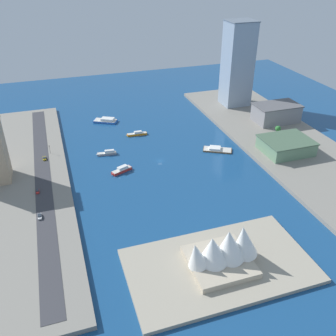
# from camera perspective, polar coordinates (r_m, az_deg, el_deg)

# --- Properties ---
(ground_plane) EXTENTS (440.00, 440.00, 0.00)m
(ground_plane) POSITION_cam_1_polar(r_m,az_deg,el_deg) (258.80, -1.24, 1.12)
(ground_plane) COLOR navy
(quay_west) EXTENTS (70.00, 240.00, 2.53)m
(quay_west) POSITION_cam_1_polar(r_m,az_deg,el_deg) (298.16, 17.01, 4.16)
(quay_west) COLOR gray
(quay_west) RESTS_ON ground_plane
(quay_east) EXTENTS (70.00, 240.00, 2.53)m
(quay_east) POSITION_cam_1_polar(r_m,az_deg,el_deg) (251.84, -22.97, -2.13)
(quay_east) COLOR gray
(quay_east) RESTS_ON ground_plane
(peninsula_point) EXTENTS (85.32, 48.25, 2.00)m
(peninsula_point) POSITION_cam_1_polar(r_m,az_deg,el_deg) (178.86, 7.86, -14.61)
(peninsula_point) COLOR #A89E89
(peninsula_point) RESTS_ON ground_plane
(road_strip) EXTENTS (9.78, 228.00, 0.15)m
(road_strip) POSITION_cam_1_polar(r_m,az_deg,el_deg) (249.44, -18.67, -1.18)
(road_strip) COLOR #38383D
(road_strip) RESTS_ON quay_east
(tugboat_red) EXTENTS (15.33, 9.31, 3.82)m
(tugboat_red) POSITION_cam_1_polar(r_m,az_deg,el_deg) (247.04, -7.12, -0.29)
(tugboat_red) COLOR red
(tugboat_red) RESTS_ON ground_plane
(barge_flat_brown) EXTENTS (22.00, 17.01, 2.59)m
(barge_flat_brown) POSITION_cam_1_polar(r_m,az_deg,el_deg) (274.15, 7.49, 2.85)
(barge_flat_brown) COLOR brown
(barge_flat_brown) RESTS_ON ground_plane
(catamaran_blue) EXTENTS (21.11, 16.59, 3.75)m
(catamaran_blue) POSITION_cam_1_polar(r_m,az_deg,el_deg) (323.03, -9.49, 7.20)
(catamaran_blue) COLOR blue
(catamaran_blue) RESTS_ON ground_plane
(yacht_sleek_gray) EXTENTS (14.81, 4.67, 3.45)m
(yacht_sleek_gray) POSITION_cam_1_polar(r_m,az_deg,el_deg) (269.66, -9.30, 2.29)
(yacht_sleek_gray) COLOR #999EA3
(yacht_sleek_gray) RESTS_ON ground_plane
(water_taxi_orange) EXTENTS (16.82, 4.26, 3.25)m
(water_taxi_orange) POSITION_cam_1_polar(r_m,az_deg,el_deg) (296.17, -4.78, 5.26)
(water_taxi_orange) COLOR orange
(water_taxi_orange) RESTS_ON ground_plane
(warehouse_low_gray) EXTENTS (36.82, 22.45, 14.60)m
(warehouse_low_gray) POSITION_cam_1_polar(r_m,az_deg,el_deg) (325.03, 16.25, 8.14)
(warehouse_low_gray) COLOR gray
(warehouse_low_gray) RESTS_ON quay_west
(terminal_long_green) EXTENTS (34.04, 28.15, 9.72)m
(terminal_long_green) POSITION_cam_1_polar(r_m,az_deg,el_deg) (276.26, 17.65, 3.34)
(terminal_long_green) COLOR slate
(terminal_long_green) RESTS_ON quay_west
(tower_tall_glass) EXTENTS (24.27, 21.95, 73.58)m
(tower_tall_glass) POSITION_cam_1_polar(r_m,az_deg,el_deg) (347.60, 10.61, 15.40)
(tower_tall_glass) COLOR #8C9EB2
(tower_tall_glass) RESTS_ON quay_west
(van_white) EXTENTS (2.16, 5.12, 1.62)m
(van_white) POSITION_cam_1_polar(r_m,az_deg,el_deg) (212.41, -19.11, -7.01)
(van_white) COLOR black
(van_white) RESTS_ON road_strip
(pickup_red) EXTENTS (1.89, 4.53, 1.59)m
(pickup_red) POSITION_cam_1_polar(r_m,az_deg,el_deg) (233.71, -19.38, -3.35)
(pickup_red) COLOR black
(pickup_red) RESTS_ON road_strip
(taxi_yellow_cab) EXTENTS (2.24, 5.08, 1.55)m
(taxi_yellow_cab) POSITION_cam_1_polar(r_m,az_deg,el_deg) (268.63, -18.44, 1.44)
(taxi_yellow_cab) COLOR black
(taxi_yellow_cab) RESTS_ON road_strip
(traffic_light_waterfront) EXTENTS (0.36, 0.36, 6.50)m
(traffic_light_waterfront) POSITION_cam_1_polar(r_m,az_deg,el_deg) (273.75, -17.72, 2.94)
(traffic_light_waterfront) COLOR black
(traffic_light_waterfront) RESTS_ON quay_east
(opera_landmark) EXTENTS (35.72, 27.72, 19.94)m
(opera_landmark) POSITION_cam_1_polar(r_m,az_deg,el_deg) (172.84, 8.52, -12.27)
(opera_landmark) COLOR #BCAD93
(opera_landmark) RESTS_ON peninsula_point
(park_tree_cluster) EXTENTS (9.58, 14.21, 7.73)m
(park_tree_cluster) POSITION_cam_1_polar(r_m,az_deg,el_deg) (294.58, 16.62, 5.29)
(park_tree_cluster) COLOR brown
(park_tree_cluster) RESTS_ON quay_west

